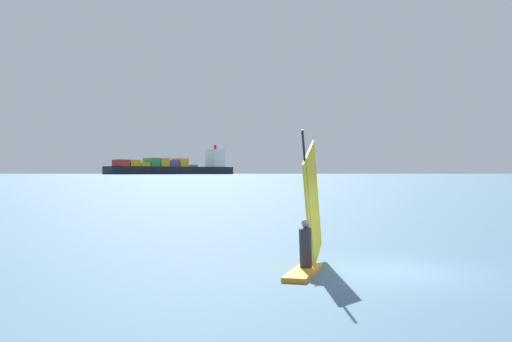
# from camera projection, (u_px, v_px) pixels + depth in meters

# --- Properties ---
(ground_plane) EXTENTS (4000.00, 4000.00, 0.00)m
(ground_plane) POSITION_uv_depth(u_px,v_px,m) (396.00, 272.00, 15.59)
(ground_plane) COLOR #476B84
(windsurfer) EXTENTS (1.50, 4.04, 3.93)m
(windsurfer) POSITION_uv_depth(u_px,v_px,m) (308.00, 233.00, 15.89)
(windsurfer) COLOR orange
(windsurfer) RESTS_ON ground_plane
(cargo_ship) EXTENTS (152.48, 133.76, 38.82)m
(cargo_ship) POSITION_uv_depth(u_px,v_px,m) (174.00, 167.00, 748.51)
(cargo_ship) COLOR black
(cargo_ship) RESTS_ON ground_plane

